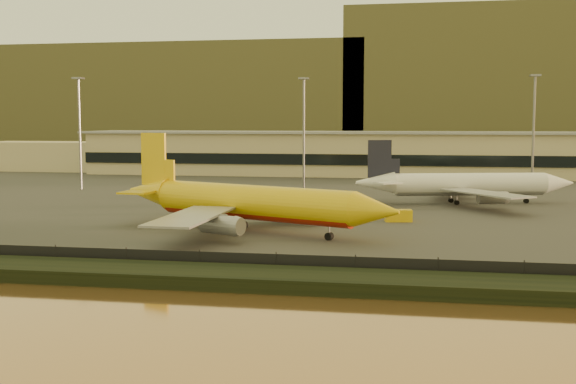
% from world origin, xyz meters
% --- Properties ---
extents(ground, '(900.00, 900.00, 0.00)m').
position_xyz_m(ground, '(0.00, 0.00, 0.00)').
color(ground, black).
rests_on(ground, ground).
extents(embankment, '(320.00, 7.00, 1.40)m').
position_xyz_m(embankment, '(0.00, -17.00, 0.70)').
color(embankment, black).
rests_on(embankment, ground).
extents(tarmac, '(320.00, 220.00, 0.20)m').
position_xyz_m(tarmac, '(0.00, 95.00, 0.10)').
color(tarmac, '#2D2D2D').
rests_on(tarmac, ground).
extents(perimeter_fence, '(300.00, 0.05, 2.20)m').
position_xyz_m(perimeter_fence, '(0.00, -13.00, 1.30)').
color(perimeter_fence, black).
rests_on(perimeter_fence, tarmac).
extents(terminal_building, '(202.00, 25.00, 12.60)m').
position_xyz_m(terminal_building, '(-14.52, 125.55, 6.25)').
color(terminal_building, tan).
rests_on(terminal_building, tarmac).
extents(apron_light_masts, '(152.20, 12.20, 25.40)m').
position_xyz_m(apron_light_masts, '(15.00, 75.00, 15.70)').
color(apron_light_masts, slate).
rests_on(apron_light_masts, tarmac).
extents(distant_hills, '(470.00, 160.00, 70.00)m').
position_xyz_m(distant_hills, '(-20.74, 340.00, 31.39)').
color(distant_hills, brown).
rests_on(distant_hills, ground).
extents(dhl_cargo_jet, '(44.00, 41.65, 13.75)m').
position_xyz_m(dhl_cargo_jet, '(-7.33, 14.62, 4.31)').
color(dhl_cargo_jet, gold).
rests_on(dhl_cargo_jet, tarmac).
extents(white_narrowbody_jet, '(41.45, 39.65, 12.05)m').
position_xyz_m(white_narrowbody_jet, '(24.80, 55.80, 3.80)').
color(white_narrowbody_jet, white).
rests_on(white_narrowbody_jet, tarmac).
extents(gse_vehicle_yellow, '(4.40, 2.59, 1.85)m').
position_xyz_m(gse_vehicle_yellow, '(13.02, 28.96, 1.13)').
color(gse_vehicle_yellow, gold).
rests_on(gse_vehicle_yellow, tarmac).
extents(gse_vehicle_white, '(5.00, 3.47, 2.06)m').
position_xyz_m(gse_vehicle_white, '(-20.39, 32.48, 1.23)').
color(gse_vehicle_white, white).
rests_on(gse_vehicle_white, tarmac).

